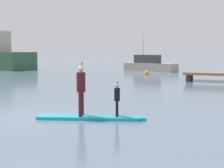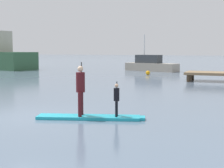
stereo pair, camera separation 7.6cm
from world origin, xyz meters
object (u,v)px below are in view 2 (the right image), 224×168
object	(u,v)px
paddler_adult	(81,87)
mooring_buoy_near	(148,73)
fishing_boat_green_midground	(151,65)
paddleboard_near	(91,117)
paddler_child_solo	(117,98)

from	to	relation	value
paddler_adult	mooring_buoy_near	xyz separation A→B (m)	(-3.15, 19.36, -0.85)
fishing_boat_green_midground	mooring_buoy_near	bearing A→B (deg)	-77.32
paddleboard_near	paddler_adult	world-z (taller)	paddler_adult
mooring_buoy_near	fishing_boat_green_midground	bearing A→B (deg)	102.68
paddleboard_near	paddler_adult	size ratio (longest dim) A/B	2.02
paddler_adult	fishing_boat_green_midground	size ratio (longest dim) A/B	0.29
fishing_boat_green_midground	mooring_buoy_near	distance (m)	5.60
paddler_child_solo	fishing_boat_green_midground	size ratio (longest dim) A/B	0.19
paddler_child_solo	mooring_buoy_near	bearing A→B (deg)	102.68
paddleboard_near	paddler_child_solo	xyz separation A→B (m)	(0.81, 0.26, 0.65)
paddler_adult	mooring_buoy_near	size ratio (longest dim) A/B	4.57
paddleboard_near	fishing_boat_green_midground	xyz separation A→B (m)	(-4.69, 24.71, 0.58)
paddleboard_near	mooring_buoy_near	xyz separation A→B (m)	(-3.47, 19.27, 0.14)
paddleboard_near	paddler_adult	bearing A→B (deg)	-163.98
fishing_boat_green_midground	paddler_adult	bearing A→B (deg)	-79.99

